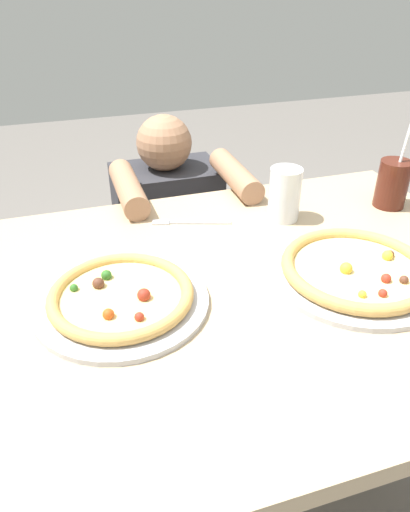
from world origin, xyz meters
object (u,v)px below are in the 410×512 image
(pizza_far, at_px, (121,298))
(drink_cup_colored, at_px, (392,184))
(pizza_near, at_px, (356,270))
(diner_seated, at_px, (170,251))
(water_cup_clear, at_px, (284,194))
(fork, at_px, (187,222))

(pizza_far, bearing_deg, drink_cup_colored, 15.96)
(pizza_far, height_order, drink_cup_colored, drink_cup_colored)
(drink_cup_colored, bearing_deg, pizza_near, -135.29)
(diner_seated, bearing_deg, drink_cup_colored, -42.49)
(pizza_near, xyz_separation_m, water_cup_clear, (-0.03, 0.30, 0.05))
(pizza_far, relative_size, water_cup_clear, 2.51)
(drink_cup_colored, relative_size, water_cup_clear, 1.64)
(pizza_near, height_order, diner_seated, diner_seated)
(pizza_near, relative_size, pizza_far, 1.06)
(pizza_far, distance_m, water_cup_clear, 0.52)
(pizza_far, relative_size, drink_cup_colored, 1.53)
(pizza_far, distance_m, fork, 0.36)
(fork, bearing_deg, drink_cup_colored, -6.98)
(pizza_near, bearing_deg, water_cup_clear, 95.74)
(fork, bearing_deg, pizza_far, -126.78)
(pizza_near, bearing_deg, diner_seated, 107.35)
(pizza_near, xyz_separation_m, diner_seated, (-0.23, 0.75, -0.34))
(pizza_near, bearing_deg, pizza_far, 173.34)
(drink_cup_colored, bearing_deg, water_cup_clear, 176.53)
(pizza_far, xyz_separation_m, drink_cup_colored, (0.77, 0.22, 0.05))
(water_cup_clear, bearing_deg, pizza_near, -84.26)
(water_cup_clear, bearing_deg, diner_seated, 114.29)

